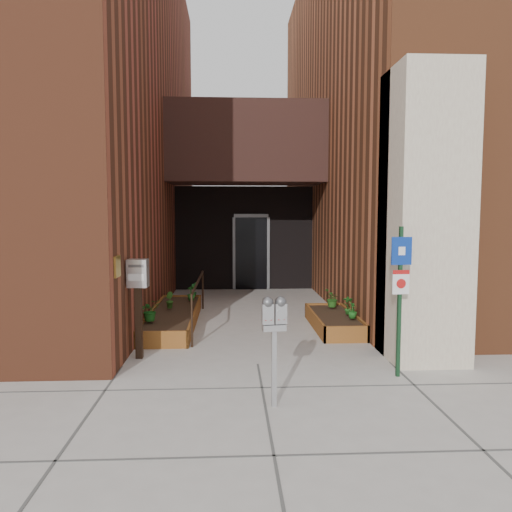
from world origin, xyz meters
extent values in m
plane|color=#9E9991|center=(0.00, 0.00, 0.00)|extent=(80.00, 80.00, 0.00)
cube|color=brown|center=(-6.00, 6.70, 5.00)|extent=(8.00, 14.60, 10.00)
cube|color=brown|center=(6.00, 7.15, 5.00)|extent=(8.00, 13.70, 10.00)
cube|color=tan|center=(2.55, 0.20, 2.20)|extent=(1.10, 1.20, 4.40)
cube|color=black|center=(0.00, 6.00, 4.00)|extent=(4.20, 2.00, 2.00)
cube|color=black|center=(0.00, 7.40, 1.50)|extent=(4.00, 0.30, 3.00)
cube|color=black|center=(0.20, 7.22, 1.05)|extent=(0.90, 0.06, 2.10)
cube|color=#B79338|center=(-1.99, -0.20, 1.50)|extent=(0.04, 0.30, 0.30)
cube|color=brown|center=(-1.55, 0.92, 0.15)|extent=(0.90, 0.04, 0.30)
cube|color=brown|center=(-1.55, 4.48, 0.15)|extent=(0.90, 0.04, 0.30)
cube|color=brown|center=(-1.98, 2.70, 0.15)|extent=(0.04, 3.60, 0.30)
cube|color=brown|center=(-1.12, 2.70, 0.15)|extent=(0.04, 3.60, 0.30)
cube|color=black|center=(-1.55, 2.70, 0.13)|extent=(0.82, 3.52, 0.26)
cube|color=brown|center=(1.60, 1.12, 0.15)|extent=(0.80, 0.04, 0.30)
cube|color=brown|center=(1.60, 3.28, 0.15)|extent=(0.80, 0.04, 0.30)
cube|color=brown|center=(1.22, 2.20, 0.15)|extent=(0.04, 2.20, 0.30)
cube|color=brown|center=(1.98, 2.20, 0.15)|extent=(0.04, 2.20, 0.30)
cube|color=black|center=(1.60, 2.20, 0.13)|extent=(0.72, 2.12, 0.26)
cylinder|color=black|center=(-1.05, 1.00, 0.45)|extent=(0.04, 0.04, 0.90)
cylinder|color=black|center=(-1.05, 4.30, 0.45)|extent=(0.04, 0.04, 0.90)
cylinder|color=black|center=(-1.05, 2.65, 0.88)|extent=(0.04, 3.30, 0.04)
cube|color=#A2A2A4|center=(0.10, -1.61, 0.45)|extent=(0.06, 0.06, 0.90)
cube|color=#A2A2A4|center=(0.10, -1.61, 0.94)|extent=(0.28, 0.14, 0.07)
cube|color=#A2A2A4|center=(0.03, -1.62, 1.10)|extent=(0.15, 0.11, 0.23)
sphere|color=#59595B|center=(0.03, -1.62, 1.23)|extent=(0.13, 0.13, 0.13)
cube|color=white|center=(0.03, -1.67, 1.11)|extent=(0.08, 0.02, 0.04)
cube|color=#B21414|center=(0.03, -1.67, 1.04)|extent=(0.08, 0.02, 0.03)
cube|color=#A2A2A4|center=(0.18, -1.60, 1.10)|extent=(0.15, 0.11, 0.23)
sphere|color=#59595B|center=(0.18, -1.60, 1.23)|extent=(0.13, 0.13, 0.13)
cube|color=white|center=(0.18, -1.65, 1.11)|extent=(0.08, 0.02, 0.04)
cube|color=#B21414|center=(0.18, -1.65, 1.04)|extent=(0.08, 0.02, 0.03)
cube|color=#14371D|center=(1.90, -0.64, 1.03)|extent=(0.05, 0.05, 2.07)
cube|color=navy|center=(1.90, -0.67, 1.74)|extent=(0.28, 0.04, 0.38)
cube|color=white|center=(1.90, -0.67, 1.74)|extent=(0.09, 0.02, 0.11)
cube|color=white|center=(1.90, -0.67, 1.32)|extent=(0.24, 0.04, 0.33)
cube|color=#B21414|center=(1.90, -0.67, 1.45)|extent=(0.24, 0.03, 0.06)
cylinder|color=#B21414|center=(1.90, -0.68, 1.30)|extent=(0.13, 0.02, 0.13)
cube|color=black|center=(-1.82, 0.41, 0.56)|extent=(0.11, 0.11, 1.12)
cube|color=silver|center=(-1.82, 0.41, 1.33)|extent=(0.32, 0.24, 0.43)
cube|color=#59595B|center=(-1.82, 0.29, 1.45)|extent=(0.22, 0.02, 0.04)
cube|color=white|center=(-1.82, 0.29, 1.28)|extent=(0.25, 0.02, 0.10)
imported|color=#1C621C|center=(-1.85, 1.71, 0.49)|extent=(0.49, 0.49, 0.39)
imported|color=#295D1A|center=(-1.65, 2.90, 0.46)|extent=(0.25, 0.25, 0.33)
imported|color=#1E631C|center=(-1.28, 3.79, 0.46)|extent=(0.25, 0.25, 0.32)
imported|color=#17521C|center=(-1.25, 4.30, 0.46)|extent=(0.24, 0.24, 0.32)
imported|color=#1A5C1A|center=(1.85, 1.74, 0.45)|extent=(0.22, 0.22, 0.30)
imported|color=#1E5C1A|center=(1.85, 2.10, 0.48)|extent=(0.24, 0.24, 0.36)
imported|color=#235819|center=(1.69, 2.83, 0.48)|extent=(0.45, 0.45, 0.37)
camera|label=1|loc=(-0.39, -7.24, 2.27)|focal=35.00mm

